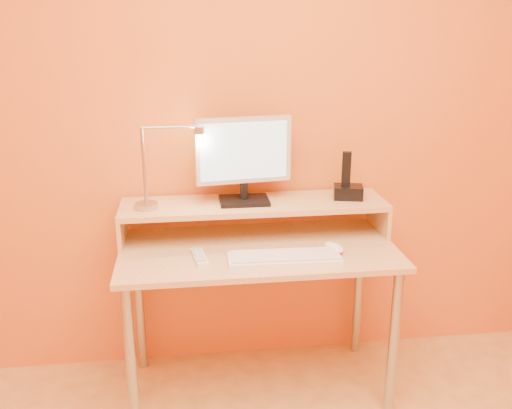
{
  "coord_description": "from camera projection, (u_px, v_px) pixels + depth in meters",
  "views": [
    {
      "loc": [
        -0.3,
        -1.07,
        1.66
      ],
      "look_at": [
        -0.02,
        1.13,
        0.93
      ],
      "focal_mm": 39.39,
      "sensor_mm": 36.0,
      "label": 1
    }
  ],
  "objects": [
    {
      "name": "wall_back",
      "position": [
        249.0,
        114.0,
        2.58
      ],
      "size": [
        3.0,
        0.04,
        2.5
      ],
      "primitive_type": "cube",
      "color": "orange",
      "rests_on": "floor"
    },
    {
      "name": "desk_leg_fl",
      "position": [
        131.0,
        363.0,
        2.26
      ],
      "size": [
        0.04,
        0.04,
        0.69
      ],
      "primitive_type": "cylinder",
      "color": "#AAAAAF",
      "rests_on": "floor"
    },
    {
      "name": "desk_leg_fr",
      "position": [
        393.0,
        344.0,
        2.39
      ],
      "size": [
        0.04,
        0.04,
        0.69
      ],
      "primitive_type": "cylinder",
      "color": "#AAAAAF",
      "rests_on": "floor"
    },
    {
      "name": "desk_leg_bl",
      "position": [
        140.0,
        304.0,
        2.73
      ],
      "size": [
        0.04,
        0.04,
        0.69
      ],
      "primitive_type": "cylinder",
      "color": "#AAAAAF",
      "rests_on": "floor"
    },
    {
      "name": "desk_leg_br",
      "position": [
        358.0,
        291.0,
        2.87
      ],
      "size": [
        0.04,
        0.04,
        0.69
      ],
      "primitive_type": "cylinder",
      "color": "#AAAAAF",
      "rests_on": "floor"
    },
    {
      "name": "desk_lower",
      "position": [
        258.0,
        250.0,
        2.45
      ],
      "size": [
        1.2,
        0.6,
        0.02
      ],
      "primitive_type": "cube",
      "color": "#E8C188",
      "rests_on": "floor"
    },
    {
      "name": "shelf_riser_left",
      "position": [
        122.0,
        227.0,
        2.5
      ],
      "size": [
        0.02,
        0.3,
        0.14
      ],
      "primitive_type": "cube",
      "color": "#E8C188",
      "rests_on": "desk_lower"
    },
    {
      "name": "shelf_riser_right",
      "position": [
        378.0,
        216.0,
        2.64
      ],
      "size": [
        0.02,
        0.3,
        0.14
      ],
      "primitive_type": "cube",
      "color": "#E8C188",
      "rests_on": "desk_lower"
    },
    {
      "name": "desk_shelf",
      "position": [
        254.0,
        205.0,
        2.54
      ],
      "size": [
        1.2,
        0.3,
        0.02
      ],
      "primitive_type": "cube",
      "color": "#E8C188",
      "rests_on": "desk_lower"
    },
    {
      "name": "monitor_foot",
      "position": [
        244.0,
        200.0,
        2.53
      ],
      "size": [
        0.22,
        0.16,
        0.02
      ],
      "primitive_type": "cube",
      "color": "black",
      "rests_on": "desk_shelf"
    },
    {
      "name": "monitor_neck",
      "position": [
        244.0,
        191.0,
        2.52
      ],
      "size": [
        0.04,
        0.04,
        0.07
      ],
      "primitive_type": "cylinder",
      "color": "black",
      "rests_on": "monitor_foot"
    },
    {
      "name": "monitor_panel",
      "position": [
        244.0,
        150.0,
        2.47
      ],
      "size": [
        0.43,
        0.09,
        0.29
      ],
      "primitive_type": "cube",
      "rotation": [
        0.0,
        0.0,
        0.13
      ],
      "color": "silver",
      "rests_on": "monitor_neck"
    },
    {
      "name": "monitor_back",
      "position": [
        243.0,
        149.0,
        2.49
      ],
      "size": [
        0.38,
        0.06,
        0.25
      ],
      "primitive_type": "cube",
      "rotation": [
        0.0,
        0.0,
        0.13
      ],
      "color": "black",
      "rests_on": "monitor_panel"
    },
    {
      "name": "monitor_screen",
      "position": [
        244.0,
        151.0,
        2.45
      ],
      "size": [
        0.39,
        0.05,
        0.25
      ],
      "primitive_type": "cube",
      "rotation": [
        0.0,
        0.0,
        0.13
      ],
      "color": "#AEDEFA",
      "rests_on": "monitor_panel"
    },
    {
      "name": "lamp_base",
      "position": [
        146.0,
        206.0,
        2.45
      ],
      "size": [
        0.1,
        0.1,
        0.02
      ],
      "primitive_type": "cylinder",
      "color": "#AAAAAF",
      "rests_on": "desk_shelf"
    },
    {
      "name": "lamp_post",
      "position": [
        144.0,
        166.0,
        2.39
      ],
      "size": [
        0.01,
        0.01,
        0.33
      ],
      "primitive_type": "cylinder",
      "color": "#AAAAAF",
      "rests_on": "lamp_base"
    },
    {
      "name": "lamp_arm",
      "position": [
        170.0,
        127.0,
        2.36
      ],
      "size": [
        0.24,
        0.01,
        0.01
      ],
      "primitive_type": "cylinder",
      "rotation": [
        0.0,
        1.57,
        0.0
      ],
      "color": "#AAAAAF",
      "rests_on": "lamp_post"
    },
    {
      "name": "lamp_head",
      "position": [
        199.0,
        130.0,
        2.38
      ],
      "size": [
        0.04,
        0.04,
        0.03
      ],
      "primitive_type": "cylinder",
      "color": "#AAAAAF",
      "rests_on": "lamp_arm"
    },
    {
      "name": "lamp_bulb",
      "position": [
        199.0,
        134.0,
        2.38
      ],
      "size": [
        0.03,
        0.03,
        0.0
      ],
      "primitive_type": "cylinder",
      "color": "#FFEAC6",
      "rests_on": "lamp_head"
    },
    {
      "name": "phone_dock",
      "position": [
        348.0,
        192.0,
        2.58
      ],
      "size": [
        0.15,
        0.13,
        0.06
      ],
      "primitive_type": "cube",
      "rotation": [
        0.0,
        0.0,
        -0.23
      ],
      "color": "black",
      "rests_on": "desk_shelf"
    },
    {
      "name": "phone_handset",
      "position": [
        346.0,
        169.0,
        2.55
      ],
      "size": [
        0.04,
        0.03,
        0.16
      ],
      "primitive_type": "cube",
      "rotation": [
        0.0,
        0.0,
        -0.23
      ],
      "color": "black",
      "rests_on": "phone_dock"
    },
    {
      "name": "phone_led",
      "position": [
        361.0,
        195.0,
        2.54
      ],
      "size": [
        0.01,
        0.0,
        0.04
      ],
      "primitive_type": "cube",
      "color": "#237DEF",
      "rests_on": "phone_dock"
    },
    {
      "name": "keyboard",
      "position": [
        285.0,
        259.0,
        2.3
      ],
      "size": [
        0.47,
        0.16,
        0.02
      ],
      "primitive_type": "cube",
      "rotation": [
        0.0,
        0.0,
        -0.03
      ],
      "color": "white",
      "rests_on": "desk_lower"
    },
    {
      "name": "mouse",
      "position": [
        334.0,
        247.0,
        2.4
      ],
      "size": [
        0.1,
        0.13,
        0.04
      ],
      "primitive_type": "ellipsoid",
      "rotation": [
        0.0,
        0.0,
        0.37
      ],
      "color": "white",
      "rests_on": "desk_lower"
    },
    {
      "name": "remote_control",
      "position": [
        200.0,
        257.0,
        2.32
      ],
      "size": [
        0.07,
        0.18,
        0.02
      ],
      "primitive_type": "cube",
      "rotation": [
        0.0,
        0.0,
        0.14
      ],
      "color": "white",
      "rests_on": "desk_lower"
    }
  ]
}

